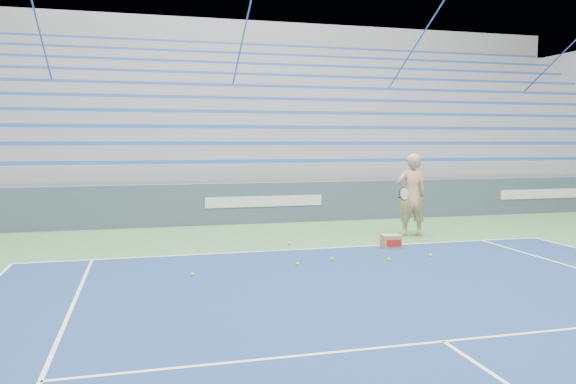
# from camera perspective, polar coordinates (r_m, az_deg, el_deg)

# --- Properties ---
(sponsor_barrier) EXTENTS (30.00, 0.32, 1.10)m
(sponsor_barrier) POSITION_cam_1_polar(r_m,az_deg,el_deg) (15.28, -2.49, -1.08)
(sponsor_barrier) COLOR #3E4D5F
(sponsor_barrier) RESTS_ON ground
(bleachers) EXTENTS (31.00, 9.15, 7.30)m
(bleachers) POSITION_cam_1_polar(r_m,az_deg,el_deg) (20.82, -5.82, 5.53)
(bleachers) COLOR #93959B
(bleachers) RESTS_ON ground
(tennis_player) EXTENTS (0.98, 0.89, 1.93)m
(tennis_player) POSITION_cam_1_polar(r_m,az_deg,el_deg) (13.39, 12.44, -0.30)
(tennis_player) COLOR tan
(tennis_player) RESTS_ON ground
(ball_box) EXTENTS (0.40, 0.32, 0.29)m
(ball_box) POSITION_cam_1_polar(r_m,az_deg,el_deg) (11.83, 10.41, -4.98)
(ball_box) COLOR #AD8354
(ball_box) RESTS_ON ground
(tennis_ball_0) EXTENTS (0.07, 0.07, 0.07)m
(tennis_ball_0) POSITION_cam_1_polar(r_m,az_deg,el_deg) (10.59, 10.18, -6.78)
(tennis_ball_0) COLOR #C1ED30
(tennis_ball_0) RESTS_ON ground
(tennis_ball_1) EXTENTS (0.07, 0.07, 0.07)m
(tennis_ball_1) POSITION_cam_1_polar(r_m,az_deg,el_deg) (10.50, 4.52, -6.81)
(tennis_ball_1) COLOR #C1ED30
(tennis_ball_1) RESTS_ON ground
(tennis_ball_2) EXTENTS (0.07, 0.07, 0.07)m
(tennis_ball_2) POSITION_cam_1_polar(r_m,az_deg,el_deg) (11.14, 14.28, -6.26)
(tennis_ball_2) COLOR #C1ED30
(tennis_ball_2) RESTS_ON ground
(tennis_ball_3) EXTENTS (0.07, 0.07, 0.07)m
(tennis_ball_3) POSITION_cam_1_polar(r_m,az_deg,el_deg) (9.42, -9.68, -8.26)
(tennis_ball_3) COLOR #C1ED30
(tennis_ball_3) RESTS_ON ground
(tennis_ball_4) EXTENTS (0.07, 0.07, 0.07)m
(tennis_ball_4) POSITION_cam_1_polar(r_m,az_deg,el_deg) (12.06, 0.12, -5.23)
(tennis_ball_4) COLOR #C1ED30
(tennis_ball_4) RESTS_ON ground
(tennis_ball_5) EXTENTS (0.07, 0.07, 0.07)m
(tennis_ball_5) POSITION_cam_1_polar(r_m,az_deg,el_deg) (10.05, 0.97, -7.34)
(tennis_ball_5) COLOR #C1ED30
(tennis_ball_5) RESTS_ON ground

